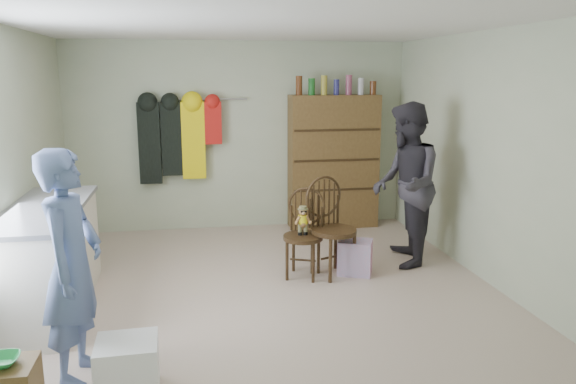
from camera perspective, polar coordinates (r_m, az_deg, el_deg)
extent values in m
plane|color=#C2AE9C|center=(5.49, -2.24, -10.28)|extent=(5.00, 5.00, 0.00)
plane|color=beige|center=(7.61, -4.91, 5.66)|extent=(4.50, 0.00, 4.50)
plane|color=beige|center=(5.34, -27.05, 1.75)|extent=(0.00, 5.00, 5.00)
plane|color=beige|center=(5.88, 19.95, 3.17)|extent=(0.00, 5.00, 5.00)
plane|color=white|center=(5.10, -2.48, 16.72)|extent=(5.00, 5.00, 0.00)
cube|color=silver|center=(5.44, -23.22, -6.43)|extent=(0.60, 1.80, 0.90)
cube|color=slate|center=(5.32, -23.63, -1.61)|extent=(0.64, 1.86, 0.04)
cylinder|color=#99999E|center=(4.93, -20.93, -7.00)|extent=(0.02, 0.02, 0.14)
cylinder|color=#99999E|center=(5.77, -19.31, -4.16)|extent=(0.02, 0.02, 0.14)
imported|color=green|center=(3.58, -27.18, -15.05)|extent=(0.20, 0.20, 0.05)
cube|color=white|center=(3.98, -15.97, -16.80)|extent=(0.41, 0.39, 0.37)
cylinder|color=#392614|center=(5.78, 1.54, -4.61)|extent=(0.54, 0.54, 0.04)
cylinder|color=#392614|center=(5.75, -0.10, -7.04)|extent=(0.03, 0.03, 0.41)
cylinder|color=#392614|center=(5.70, 2.58, -7.24)|extent=(0.03, 0.03, 0.41)
cylinder|color=#392614|center=(6.01, 0.56, -6.19)|extent=(0.03, 0.03, 0.41)
cylinder|color=#392614|center=(5.96, 3.12, -6.38)|extent=(0.03, 0.03, 0.41)
torus|color=#392614|center=(5.86, 1.90, -1.42)|extent=(0.37, 0.19, 0.40)
cylinder|color=#392614|center=(5.92, 0.33, -2.64)|extent=(0.03, 0.03, 0.27)
cylinder|color=#392614|center=(5.85, 3.44, -2.83)|extent=(0.03, 0.03, 0.27)
cylinder|color=yellow|center=(5.75, 1.52, -2.83)|extent=(0.10, 0.10, 0.09)
cylinder|color=#475128|center=(5.77, 1.51, -3.70)|extent=(0.06, 0.06, 0.14)
sphere|color=#9E7042|center=(5.73, 1.52, -1.99)|extent=(0.09, 0.09, 0.09)
cylinder|color=#475128|center=(5.72, 1.52, -1.59)|extent=(0.08, 0.08, 0.03)
cube|color=black|center=(5.69, 1.60, -2.02)|extent=(0.06, 0.01, 0.01)
cylinder|color=#392614|center=(5.83, 4.67, -3.96)|extent=(0.60, 0.60, 0.05)
cylinder|color=#392614|center=(5.70, 4.33, -6.99)|extent=(0.04, 0.04, 0.46)
cylinder|color=#392614|center=(5.88, 6.73, -6.44)|extent=(0.04, 0.04, 0.46)
cylinder|color=#392614|center=(5.94, 2.48, -6.17)|extent=(0.04, 0.04, 0.46)
cylinder|color=#392614|center=(6.11, 4.84, -5.68)|extent=(0.04, 0.04, 0.46)
torus|color=#392614|center=(5.89, 3.64, -0.48)|extent=(0.42, 0.20, 0.45)
cylinder|color=#392614|center=(5.81, 2.22, -2.18)|extent=(0.03, 0.03, 0.31)
cylinder|color=#392614|center=(6.02, 5.09, -1.71)|extent=(0.03, 0.03, 0.31)
cube|color=pink|center=(5.98, 6.82, -6.59)|extent=(0.42, 0.38, 0.36)
imported|color=#526597|center=(4.07, -21.09, -7.07)|extent=(0.48, 0.64, 1.61)
imported|color=#2D2B33|center=(6.21, 11.85, 0.72)|extent=(0.87, 1.01, 1.79)
cube|color=brown|center=(7.67, 4.62, 3.08)|extent=(1.20, 0.38, 1.80)
cube|color=#392614|center=(7.56, 4.94, 0.24)|extent=(1.16, 0.02, 0.03)
cube|color=#392614|center=(7.49, 4.99, 3.24)|extent=(1.16, 0.02, 0.03)
cube|color=#392614|center=(7.44, 5.05, 6.29)|extent=(1.16, 0.02, 0.03)
cylinder|color=#592D14|center=(7.38, 1.13, 10.75)|extent=(0.08, 0.08, 0.25)
cylinder|color=#19591E|center=(7.41, 2.41, 10.63)|extent=(0.09, 0.09, 0.22)
cylinder|color=#A59933|center=(7.45, 3.69, 10.76)|extent=(0.08, 0.08, 0.25)
cylinder|color=navy|center=(7.49, 4.94, 10.56)|extent=(0.07, 0.07, 0.20)
cylinder|color=#8C3F59|center=(7.53, 6.19, 10.76)|extent=(0.08, 0.08, 0.26)
cylinder|color=#B2B2B7|center=(7.58, 7.42, 10.58)|extent=(0.08, 0.08, 0.22)
cylinder|color=#592D14|center=(7.64, 8.63, 10.41)|extent=(0.08, 0.08, 0.18)
cylinder|color=#99999E|center=(7.49, -8.03, 9.32)|extent=(1.00, 0.02, 0.02)
cube|color=black|center=(7.48, -13.88, 4.83)|extent=(0.28, 0.10, 1.05)
cube|color=black|center=(7.46, -11.75, 5.29)|extent=(0.26, 0.10, 0.95)
cube|color=yellow|center=(7.46, -9.59, 5.18)|extent=(0.30, 0.10, 1.00)
cube|color=red|center=(7.45, -7.63, 6.97)|extent=(0.22, 0.10, 0.55)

